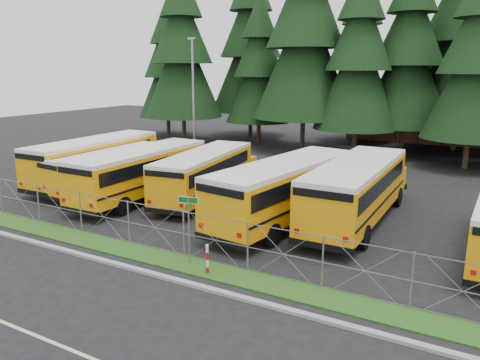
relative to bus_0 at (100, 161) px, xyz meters
name	(u,v)px	position (x,y,z in m)	size (l,w,h in m)	color
ground	(217,253)	(13.52, -6.65, -1.54)	(120.00, 120.00, 0.00)	black
curb	(173,279)	(13.52, -9.75, -1.48)	(50.00, 0.25, 0.12)	gray
grass_verge	(195,266)	(13.52, -8.35, -1.51)	(50.00, 1.40, 0.06)	#1F4413
road_lane_line	(67,348)	(13.52, -14.65, -1.53)	(50.00, 0.12, 0.01)	beige
chainlink_fence	(204,238)	(13.52, -7.65, -0.54)	(44.00, 0.10, 2.00)	gray
brick_building	(461,112)	(19.52, 33.35, 1.46)	(22.00, 10.00, 6.00)	brown
bus_0	(100,161)	(0.00, 0.00, 0.00)	(2.76, 11.71, 3.07)	#F29D07
bus_1	(113,170)	(2.01, -0.87, -0.23)	(2.35, 9.96, 2.61)	#F29D07
bus_2	(146,173)	(5.18, -1.36, -0.03)	(2.71, 11.47, 3.01)	#F29D07
bus_3	(207,175)	(8.38, 0.50, -0.12)	(2.56, 10.83, 2.84)	#F29D07
bus_5	(289,191)	(14.48, -1.26, 0.05)	(2.85, 12.06, 3.16)	#F29D07
bus_6	(358,192)	(17.55, 0.32, 0.05)	(2.85, 12.07, 3.17)	#F29D07
street_sign	(189,216)	(13.21, -8.22, 0.50)	(0.82, 0.54, 2.81)	gray
striped_bollard	(207,260)	(14.32, -8.64, -0.94)	(0.11, 0.11, 1.20)	#B20C0C
light_standard	(193,94)	(0.21, 10.95, 3.97)	(0.70, 0.35, 10.14)	gray
conifer_0	(167,71)	(-10.60, 21.23, 5.78)	(6.62, 6.62, 14.63)	black
conifer_1	(182,55)	(-5.97, 17.96, 7.45)	(8.12, 8.12, 17.97)	black
conifer_2	(259,69)	(1.28, 21.20, 5.98)	(6.79, 6.79, 15.03)	black
conifer_3	(305,37)	(6.95, 19.29, 8.89)	(9.42, 9.42, 20.84)	black
conifer_4	(359,61)	(12.16, 18.60, 6.70)	(7.45, 7.45, 16.48)	black
conifer_5	(409,56)	(15.71, 21.51, 7.16)	(7.87, 7.87, 17.40)	black
conifer_6	(476,63)	(21.31, 17.52, 6.46)	(7.23, 7.23, 16.00)	black
conifer_10	(251,49)	(-1.80, 25.11, 8.21)	(8.81, 8.81, 19.49)	black
conifer_11	(360,60)	(9.95, 27.12, 6.96)	(7.68, 7.68, 16.98)	black
conifer_12	(466,30)	(19.68, 26.07, 9.48)	(9.96, 9.96, 22.03)	black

